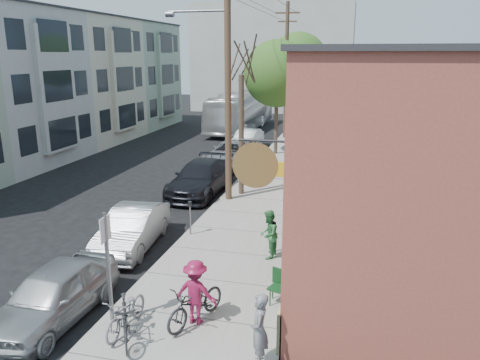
% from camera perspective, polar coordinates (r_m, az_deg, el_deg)
% --- Properties ---
extents(ground, '(120.00, 120.00, 0.00)m').
position_cam_1_polar(ground, '(17.02, -14.61, -7.65)').
color(ground, black).
extents(sidewalk, '(4.50, 58.00, 0.15)m').
position_cam_1_polar(sidewalk, '(25.74, 5.63, 0.72)').
color(sidewalk, gray).
rests_on(sidewalk, ground).
extents(cafe_building, '(6.60, 20.20, 6.61)m').
position_cam_1_polar(cafe_building, '(18.98, 17.45, 4.90)').
color(cafe_building, '#9C4839').
rests_on(cafe_building, ground).
extents(apartment_row, '(6.30, 32.00, 9.00)m').
position_cam_1_polar(apartment_row, '(34.01, -21.75, 10.79)').
color(apartment_row, '#96A78E').
rests_on(apartment_row, ground).
extents(end_cap_building, '(18.00, 8.00, 12.00)m').
position_cam_1_polar(end_cap_building, '(56.55, 4.13, 14.62)').
color(end_cap_building, '#AFAFAA').
rests_on(end_cap_building, ground).
extents(sign_post, '(0.07, 0.45, 2.80)m').
position_cam_1_polar(sign_post, '(11.50, -15.84, -9.12)').
color(sign_post, slate).
rests_on(sign_post, sidewalk).
extents(parking_meter_near, '(0.14, 0.14, 1.24)m').
position_cam_1_polar(parking_meter_near, '(16.79, -6.12, -3.95)').
color(parking_meter_near, slate).
rests_on(parking_meter_near, sidewalk).
extents(parking_meter_far, '(0.14, 0.14, 1.24)m').
position_cam_1_polar(parking_meter_far, '(23.63, 0.02, 1.75)').
color(parking_meter_far, slate).
rests_on(parking_meter_far, sidewalk).
extents(utility_pole_near, '(3.57, 0.28, 10.00)m').
position_cam_1_polar(utility_pole_near, '(20.12, -1.65, 12.16)').
color(utility_pole_near, '#503A28').
rests_on(utility_pole_near, sidewalk).
extents(utility_pole_far, '(1.80, 0.28, 10.00)m').
position_cam_1_polar(utility_pole_far, '(36.31, 5.65, 13.31)').
color(utility_pole_far, '#503A28').
rests_on(utility_pole_far, sidewalk).
extents(tree_bare, '(0.24, 0.24, 5.42)m').
position_cam_1_polar(tree_bare, '(21.22, 0.16, 5.39)').
color(tree_bare, '#44392C').
rests_on(tree_bare, sidewalk).
extents(tree_leafy_mid, '(4.19, 4.19, 7.20)m').
position_cam_1_polar(tree_leafy_mid, '(30.14, 4.54, 12.78)').
color(tree_leafy_mid, '#44392C').
rests_on(tree_leafy_mid, sidewalk).
extents(tree_leafy_far, '(4.89, 4.89, 8.09)m').
position_cam_1_polar(tree_leafy_far, '(40.44, 7.09, 14.07)').
color(tree_leafy_far, '#44392C').
rests_on(tree_leafy_far, sidewalk).
extents(patio_chair_a, '(0.64, 0.64, 0.88)m').
position_cam_1_polar(patio_chair_a, '(14.43, 6.51, -8.92)').
color(patio_chair_a, '#103918').
rests_on(patio_chair_a, sidewalk).
extents(patio_chair_b, '(0.65, 0.65, 0.88)m').
position_cam_1_polar(patio_chair_b, '(12.46, 4.74, -12.95)').
color(patio_chair_b, '#103918').
rests_on(patio_chair_b, sidewalk).
extents(patron_grey, '(0.47, 0.64, 1.60)m').
position_cam_1_polar(patron_grey, '(10.11, 2.36, -17.79)').
color(patron_grey, slate).
rests_on(patron_grey, sidewalk).
extents(patron_green, '(0.65, 0.80, 1.56)m').
position_cam_1_polar(patron_green, '(14.89, 3.51, -6.63)').
color(patron_green, '#307A3E').
rests_on(patron_green, sidewalk).
extents(cyclist, '(1.09, 0.69, 1.61)m').
position_cam_1_polar(cyclist, '(11.50, -5.42, -13.44)').
color(cyclist, maroon).
rests_on(cyclist, sidewalk).
extents(cyclist_bike, '(1.35, 2.04, 1.01)m').
position_cam_1_polar(cyclist_bike, '(11.65, -5.38, -14.73)').
color(cyclist_bike, black).
rests_on(cyclist_bike, sidewalk).
extents(parked_bike_a, '(1.23, 1.73, 1.02)m').
position_cam_1_polar(parked_bike_a, '(11.24, -13.84, -16.32)').
color(parked_bike_a, black).
rests_on(parked_bike_a, sidewalk).
extents(parked_bike_b, '(0.68, 1.76, 0.92)m').
position_cam_1_polar(parked_bike_b, '(11.65, -13.70, -15.39)').
color(parked_bike_b, slate).
rests_on(parked_bike_b, sidewalk).
extents(car_0, '(1.77, 4.15, 1.40)m').
position_cam_1_polar(car_0, '(12.74, -21.84, -12.86)').
color(car_0, '#979B9E').
rests_on(car_0, ground).
extents(car_1, '(1.88, 4.32, 1.38)m').
position_cam_1_polar(car_1, '(16.43, -13.00, -5.78)').
color(car_1, '#A6ABAE').
rests_on(car_1, ground).
extents(car_2, '(2.24, 5.28, 1.52)m').
position_cam_1_polar(car_2, '(22.26, -4.82, 0.26)').
color(car_2, black).
rests_on(car_2, ground).
extents(car_3, '(2.88, 5.46, 1.46)m').
position_cam_1_polar(car_3, '(27.62, -1.01, 3.18)').
color(car_3, '#999AA0').
rests_on(car_3, ground).
extents(car_4, '(1.59, 4.20, 1.37)m').
position_cam_1_polar(car_4, '(32.66, 0.89, 4.95)').
color(car_4, '#A4A9AB').
rests_on(car_4, ground).
extents(bus, '(3.44, 11.88, 3.27)m').
position_cam_1_polar(bus, '(41.06, 0.13, 8.39)').
color(bus, silver).
rests_on(bus, ground).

